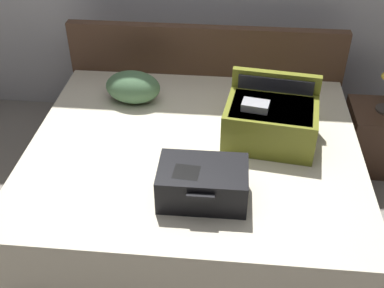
{
  "coord_description": "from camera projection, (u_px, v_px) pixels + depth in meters",
  "views": [
    {
      "loc": [
        0.2,
        -1.84,
        2.19
      ],
      "look_at": [
        0.0,
        0.27,
        0.62
      ],
      "focal_mm": 44.55,
      "sensor_mm": 36.0,
      "label": 1
    }
  ],
  "objects": [
    {
      "name": "hard_case_large",
      "position": [
        271.0,
        120.0,
        2.76
      ],
      "size": [
        0.57,
        0.47,
        0.36
      ],
      "rotation": [
        0.0,
        0.0,
        -0.13
      ],
      "color": "olive",
      "rests_on": "bed"
    },
    {
      "name": "ground_plane",
      "position": [
        188.0,
        256.0,
        2.79
      ],
      "size": [
        12.0,
        12.0,
        0.0
      ],
      "primitive_type": "plane",
      "color": "gray"
    },
    {
      "name": "nightstand",
      "position": [
        378.0,
        138.0,
        3.36
      ],
      "size": [
        0.44,
        0.4,
        0.46
      ],
      "primitive_type": "cube",
      "color": "#4C3323",
      "rests_on": "ground"
    },
    {
      "name": "hard_case_medium",
      "position": [
        202.0,
        183.0,
        2.38
      ],
      "size": [
        0.45,
        0.32,
        0.19
      ],
      "rotation": [
        0.0,
        0.0,
        0.01
      ],
      "color": "black",
      "rests_on": "bed"
    },
    {
      "name": "bed",
      "position": [
        194.0,
        178.0,
        2.96
      ],
      "size": [
        1.94,
        1.7,
        0.52
      ],
      "primitive_type": "cube",
      "color": "beige",
      "rests_on": "ground"
    },
    {
      "name": "pillow_near_headboard",
      "position": [
        133.0,
        87.0,
        3.14
      ],
      "size": [
        0.39,
        0.28,
        0.21
      ],
      "primitive_type": "ellipsoid",
      "rotation": [
        0.0,
        0.0,
        -0.09
      ],
      "color": "#4C724C",
      "rests_on": "bed"
    },
    {
      "name": "headboard",
      "position": [
        205.0,
        83.0,
        3.56
      ],
      "size": [
        1.98,
        0.08,
        0.88
      ],
      "primitive_type": "cube",
      "color": "#4C3323",
      "rests_on": "ground"
    }
  ]
}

